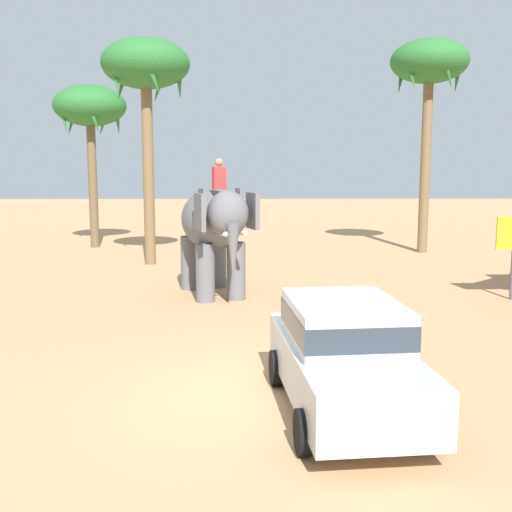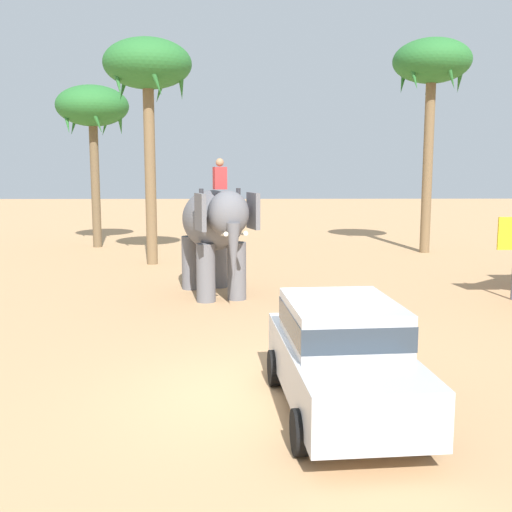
{
  "view_description": "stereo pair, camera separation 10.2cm",
  "coord_description": "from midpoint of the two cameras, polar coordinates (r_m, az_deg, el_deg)",
  "views": [
    {
      "loc": [
        -0.38,
        -9.43,
        3.67
      ],
      "look_at": [
        -0.08,
        4.68,
        1.6
      ],
      "focal_mm": 43.05,
      "sensor_mm": 36.0,
      "label": 1
    },
    {
      "loc": [
        -0.28,
        -9.43,
        3.67
      ],
      "look_at": [
        -0.08,
        4.68,
        1.6
      ],
      "focal_mm": 43.05,
      "sensor_mm": 36.0,
      "label": 2
    }
  ],
  "objects": [
    {
      "name": "ground_plane",
      "position": [
        10.13,
        0.73,
        -12.91
      ],
      "size": [
        120.0,
        120.0,
        0.0
      ],
      "primitive_type": "plane",
      "color": "tan"
    },
    {
      "name": "car_sedan_foreground",
      "position": [
        9.33,
        7.87,
        -8.83
      ],
      "size": [
        2.14,
        4.23,
        1.7
      ],
      "color": "#B7BABF",
      "rests_on": "ground"
    },
    {
      "name": "elephant_with_mahout",
      "position": [
        17.33,
        -4.12,
        2.76
      ],
      "size": [
        2.59,
        4.02,
        3.88
      ],
      "color": "slate",
      "rests_on": "ground"
    },
    {
      "name": "palm_tree_behind_elephant",
      "position": [
        23.51,
        -10.33,
        16.61
      ],
      "size": [
        3.2,
        3.2,
        8.24
      ],
      "color": "brown",
      "rests_on": "ground"
    },
    {
      "name": "palm_tree_near_hut",
      "position": [
        28.91,
        -15.27,
        12.97
      ],
      "size": [
        3.2,
        3.2,
        7.22
      ],
      "color": "brown",
      "rests_on": "ground"
    },
    {
      "name": "palm_tree_left_of_road",
      "position": [
        27.37,
        15.69,
        16.45
      ],
      "size": [
        3.2,
        3.2,
        8.86
      ],
      "color": "brown",
      "rests_on": "ground"
    }
  ]
}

